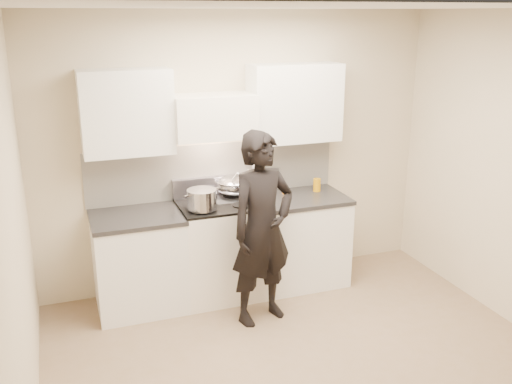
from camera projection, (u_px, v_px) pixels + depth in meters
ground_plane at (308, 367)px, 4.49m from camera, size 4.00×4.00×0.00m
room_shell at (287, 160)px, 4.32m from camera, size 4.04×3.54×2.70m
stove at (220, 249)px, 5.53m from camera, size 0.76×0.65×0.96m
counter_right at (298, 239)px, 5.80m from camera, size 0.92×0.67×0.92m
counter_left at (139, 261)px, 5.28m from camera, size 0.82×0.67×0.92m
wok at (234, 185)px, 5.55m from camera, size 0.38×0.47×0.31m
stock_pot at (202, 199)px, 5.16m from camera, size 0.36×0.36×0.18m
utensil_crock at (256, 184)px, 5.70m from camera, size 0.13×0.13×0.35m
spice_jar at (284, 189)px, 5.73m from camera, size 0.04×0.04×0.09m
oil_glass at (317, 185)px, 5.81m from camera, size 0.08×0.08×0.13m
person at (262, 229)px, 4.96m from camera, size 0.72×0.57×1.73m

